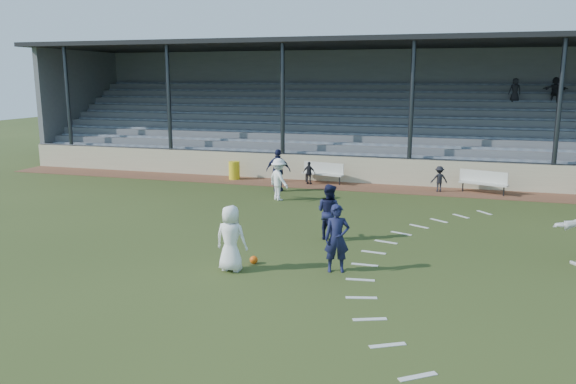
# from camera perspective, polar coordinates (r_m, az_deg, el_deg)

# --- Properties ---
(ground) EXTENTS (90.00, 90.00, 0.00)m
(ground) POSITION_cam_1_polar(r_m,az_deg,el_deg) (15.64, -2.64, -6.44)
(ground) COLOR #2E3B18
(ground) RESTS_ON ground
(cinder_track) EXTENTS (34.00, 2.00, 0.02)m
(cinder_track) POSITION_cam_1_polar(r_m,az_deg,el_deg) (25.48, 5.15, 0.62)
(cinder_track) COLOR brown
(cinder_track) RESTS_ON ground
(retaining_wall) EXTENTS (34.00, 0.18, 1.20)m
(retaining_wall) POSITION_cam_1_polar(r_m,az_deg,el_deg) (26.39, 5.63, 2.30)
(retaining_wall) COLOR beige
(retaining_wall) RESTS_ON ground
(bench_left) EXTENTS (2.04, 0.85, 0.95)m
(bench_left) POSITION_cam_1_polar(r_m,az_deg,el_deg) (26.00, 3.60, 2.16)
(bench_left) COLOR beige
(bench_left) RESTS_ON cinder_track
(bench_right) EXTENTS (2.02, 1.07, 0.95)m
(bench_right) POSITION_cam_1_polar(r_m,az_deg,el_deg) (25.05, 19.23, 1.16)
(bench_right) COLOR beige
(bench_right) RESTS_ON cinder_track
(trash_bin) EXTENTS (0.53, 0.53, 0.85)m
(trash_bin) POSITION_cam_1_polar(r_m,az_deg,el_deg) (27.08, -5.48, 2.21)
(trash_bin) COLOR yellow
(trash_bin) RESTS_ON cinder_track
(football) EXTENTS (0.21, 0.21, 0.21)m
(football) POSITION_cam_1_polar(r_m,az_deg,el_deg) (14.94, -3.50, -6.89)
(football) COLOR #E9570D
(football) RESTS_ON ground
(player_white_lead) EXTENTS (0.86, 0.59, 1.70)m
(player_white_lead) POSITION_cam_1_polar(r_m,az_deg,el_deg) (14.27, -5.82, -4.71)
(player_white_lead) COLOR white
(player_white_lead) RESTS_ON ground
(player_navy_lead) EXTENTS (0.73, 0.58, 1.74)m
(player_navy_lead) POSITION_cam_1_polar(r_m,az_deg,el_deg) (14.18, 4.99, -4.72)
(player_navy_lead) COLOR #15183A
(player_navy_lead) RESTS_ON ground
(player_navy_mid) EXTENTS (1.02, 0.94, 1.70)m
(player_navy_mid) POSITION_cam_1_polar(r_m,az_deg,el_deg) (16.99, 4.20, -2.02)
(player_navy_mid) COLOR #15183A
(player_navy_mid) RESTS_ON ground
(player_white_wing) EXTENTS (1.24, 1.17, 1.68)m
(player_white_wing) POSITION_cam_1_polar(r_m,az_deg,el_deg) (22.37, -0.93, 1.30)
(player_white_wing) COLOR white
(player_white_wing) RESTS_ON ground
(player_navy_wing) EXTENTS (1.11, 0.56, 1.82)m
(player_navy_wing) POSITION_cam_1_polar(r_m,az_deg,el_deg) (24.12, -0.99, 2.21)
(player_navy_wing) COLOR #15183A
(player_navy_wing) RESTS_ON ground
(sub_left_near) EXTENTS (0.42, 0.28, 1.12)m
(sub_left_near) POSITION_cam_1_polar(r_m,az_deg,el_deg) (26.31, -1.01, 2.28)
(sub_left_near) COLOR black
(sub_left_near) RESTS_ON cinder_track
(sub_left_far) EXTENTS (0.64, 0.36, 1.04)m
(sub_left_far) POSITION_cam_1_polar(r_m,az_deg,el_deg) (25.68, 2.17, 1.95)
(sub_left_far) COLOR black
(sub_left_far) RESTS_ON cinder_track
(sub_right) EXTENTS (0.80, 0.59, 1.10)m
(sub_right) POSITION_cam_1_polar(r_m,az_deg,el_deg) (24.85, 15.11, 1.30)
(sub_right) COLOR black
(sub_right) RESTS_ON cinder_track
(grandstand) EXTENTS (34.60, 9.00, 6.61)m
(grandstand) POSITION_cam_1_polar(r_m,az_deg,el_deg) (30.80, 7.40, 6.59)
(grandstand) COLOR slate
(grandstand) RESTS_ON ground
(penalty_arc) EXTENTS (3.89, 14.63, 0.01)m
(penalty_arc) POSITION_cam_1_polar(r_m,az_deg,el_deg) (14.86, 12.69, -7.68)
(penalty_arc) COLOR silver
(penalty_arc) RESTS_ON ground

